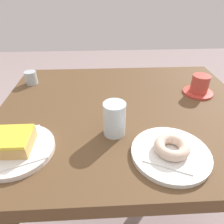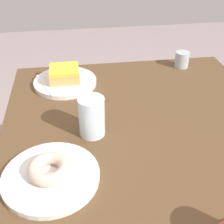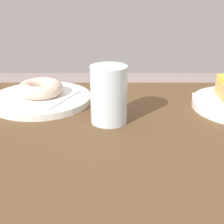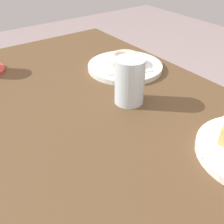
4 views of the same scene
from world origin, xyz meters
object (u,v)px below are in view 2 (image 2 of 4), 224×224
plate_sugar_ring (51,177)px  water_glass (92,117)px  donut_sugar_ring (50,169)px  sugar_jar (182,60)px  donut_glazed_square (64,74)px  plate_glazed_square (65,82)px

plate_sugar_ring → water_glass: bearing=-35.2°
plate_sugar_ring → donut_sugar_ring: size_ratio=2.25×
donut_sugar_ring → sugar_jar: (0.52, -0.49, -0.00)m
plate_sugar_ring → donut_glazed_square: 0.45m
donut_sugar_ring → water_glass: water_glass is taller
plate_glazed_square → sugar_jar: bearing=-80.4°
donut_sugar_ring → plate_sugar_ring: bearing=0.0°
plate_glazed_square → sugar_jar: (0.08, -0.45, 0.02)m
donut_sugar_ring → sugar_jar: size_ratio=1.65×
plate_sugar_ring → donut_sugar_ring: donut_sugar_ring is taller
plate_sugar_ring → sugar_jar: 0.72m
plate_glazed_square → donut_glazed_square: size_ratio=2.16×
water_glass → plate_glazed_square: bearing=13.7°
donut_glazed_square → water_glass: size_ratio=0.91×
water_glass → sugar_jar: size_ratio=1.86×
donut_glazed_square → plate_sugar_ring: bearing=175.1°
plate_sugar_ring → donut_glazed_square: size_ratio=2.21×
plate_sugar_ring → sugar_jar: size_ratio=3.72×
plate_glazed_square → donut_glazed_square: bearing=180.0°
plate_sugar_ring → plate_glazed_square: size_ratio=1.02×
plate_glazed_square → donut_sugar_ring: bearing=175.1°
plate_glazed_square → water_glass: (-0.29, -0.07, 0.05)m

